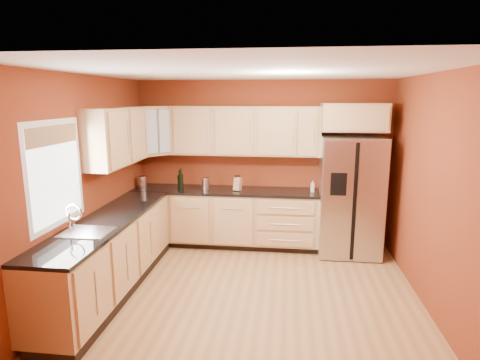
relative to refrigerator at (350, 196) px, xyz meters
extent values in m
plane|color=#9F6B3D|center=(-1.35, -1.62, -0.89)|extent=(4.00, 4.00, 0.00)
plane|color=white|center=(-1.35, -1.62, 1.71)|extent=(4.00, 4.00, 0.00)
cube|color=maroon|center=(-1.35, 0.38, 0.41)|extent=(4.00, 0.04, 2.60)
cube|color=maroon|center=(-1.35, -3.62, 0.41)|extent=(4.00, 0.04, 2.60)
cube|color=maroon|center=(-3.35, -1.62, 0.41)|extent=(0.04, 4.00, 2.60)
cube|color=maroon|center=(0.65, -1.62, 0.41)|extent=(0.04, 4.00, 2.60)
cube|color=tan|center=(-1.90, 0.07, -0.45)|extent=(2.90, 0.60, 0.88)
cube|color=tan|center=(-3.05, -1.62, -0.45)|extent=(0.60, 2.80, 0.88)
cube|color=black|center=(-1.90, 0.06, 0.01)|extent=(2.90, 0.62, 0.04)
cube|color=black|center=(-3.04, -1.62, 0.01)|extent=(0.62, 2.80, 0.04)
cube|color=tan|center=(-1.60, 0.21, 0.94)|extent=(2.30, 0.33, 0.75)
cube|color=tan|center=(-3.19, -0.90, 0.94)|extent=(0.33, 1.35, 0.75)
cube|color=tan|center=(-3.02, 0.04, 0.94)|extent=(0.67, 0.67, 0.75)
cube|color=tan|center=(0.00, 0.07, 1.16)|extent=(0.92, 0.60, 0.40)
cube|color=silver|center=(0.00, 0.00, 0.00)|extent=(0.90, 0.75, 1.78)
cube|color=white|center=(-3.33, -2.12, 0.66)|extent=(0.03, 0.90, 1.00)
cylinder|color=silver|center=(-3.20, -0.01, 0.13)|extent=(0.12, 0.12, 0.20)
cylinder|color=silver|center=(-2.19, 0.02, 0.12)|extent=(0.13, 0.13, 0.19)
cube|color=#A77C51|center=(-1.69, 0.02, 0.13)|extent=(0.13, 0.12, 0.20)
cylinder|color=silver|center=(-0.55, 0.06, 0.12)|extent=(0.06, 0.06, 0.17)
camera|label=1|loc=(-0.93, -5.96, 1.44)|focal=30.00mm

